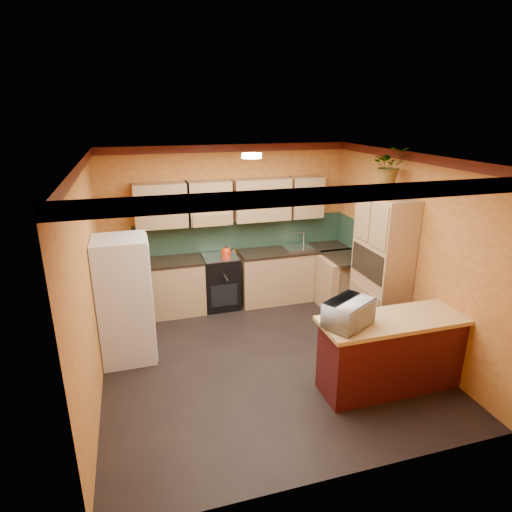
{
  "coord_description": "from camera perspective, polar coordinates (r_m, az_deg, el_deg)",
  "views": [
    {
      "loc": [
        -1.54,
        -4.84,
        3.22
      ],
      "look_at": [
        0.01,
        0.45,
        1.33
      ],
      "focal_mm": 30.0,
      "sensor_mm": 36.0,
      "label": 1
    }
  ],
  "objects": [
    {
      "name": "countertop_right",
      "position": [
        7.26,
        12.01,
        -0.2
      ],
      "size": [
        0.62,
        0.8,
        0.04
      ],
      "primitive_type": "cube",
      "color": "black",
      "rests_on": "base_cabinets_right"
    },
    {
      "name": "bar_top",
      "position": [
        5.31,
        18.55,
        -8.04
      ],
      "size": [
        1.9,
        0.65,
        0.05
      ],
      "primitive_type": "cube",
      "color": "tan",
      "rests_on": "breakfast_bar"
    },
    {
      "name": "fern",
      "position": [
        6.18,
        17.38,
        11.45
      ],
      "size": [
        0.55,
        0.52,
        0.5
      ],
      "primitive_type": "imported",
      "rotation": [
        0.0,
        0.0,
        -0.33
      ],
      "color": "tan",
      "rests_on": "fern_pot"
    },
    {
      "name": "pantry",
      "position": [
        6.47,
        16.37,
        -1.51
      ],
      "size": [
        0.48,
        0.9,
        2.1
      ],
      "primitive_type": "cube",
      "color": "tan",
      "rests_on": "ground"
    },
    {
      "name": "sink",
      "position": [
        7.53,
        5.61,
        1.12
      ],
      "size": [
        0.48,
        0.4,
        0.03
      ],
      "primitive_type": "cube",
      "color": "silver",
      "rests_on": "countertop_back"
    },
    {
      "name": "microwave",
      "position": [
        4.9,
        12.24,
        -7.45
      ],
      "size": [
        0.66,
        0.6,
        0.3
      ],
      "primitive_type": "imported",
      "rotation": [
        0.0,
        0.0,
        0.53
      ],
      "color": "silver",
      "rests_on": "bar_top"
    },
    {
      "name": "base_cabinets_back",
      "position": [
        7.46,
        -0.06,
        -3.02
      ],
      "size": [
        3.65,
        0.6,
        0.88
      ],
      "primitive_type": "cube",
      "color": "tan",
      "rests_on": "ground"
    },
    {
      "name": "stove",
      "position": [
        7.31,
        -4.77,
        -3.41
      ],
      "size": [
        0.58,
        0.58,
        0.91
      ],
      "primitive_type": "cube",
      "color": "black",
      "rests_on": "ground"
    },
    {
      "name": "countertop_back",
      "position": [
        7.3,
        -0.06,
        0.34
      ],
      "size": [
        3.65,
        0.62,
        0.04
      ],
      "primitive_type": "cube",
      "color": "black",
      "rests_on": "base_cabinets_back"
    },
    {
      "name": "fern_pot",
      "position": [
        6.23,
        17.08,
        8.44
      ],
      "size": [
        0.22,
        0.22,
        0.16
      ],
      "primitive_type": "cylinder",
      "color": "#954824",
      "rests_on": "pantry"
    },
    {
      "name": "room_shell",
      "position": [
        5.47,
        0.56,
        6.94
      ],
      "size": [
        4.24,
        4.24,
        2.72
      ],
      "color": "black",
      "rests_on": "ground"
    },
    {
      "name": "fridge",
      "position": [
        5.92,
        -17.08,
        -5.62
      ],
      "size": [
        0.68,
        0.66,
        1.7
      ],
      "primitive_type": "cube",
      "color": "silver",
      "rests_on": "ground"
    },
    {
      "name": "kettle",
      "position": [
        7.1,
        -4.02,
        0.6
      ],
      "size": [
        0.21,
        0.21,
        0.18
      ],
      "primitive_type": null,
      "rotation": [
        0.0,
        0.0,
        0.24
      ],
      "color": "red",
      "rests_on": "stove"
    },
    {
      "name": "breakfast_bar",
      "position": [
        5.53,
        18.05,
        -12.35
      ],
      "size": [
        1.8,
        0.55,
        0.88
      ],
      "primitive_type": "cube",
      "color": "#501312",
      "rests_on": "ground"
    },
    {
      "name": "base_cabinets_right",
      "position": [
        7.42,
        11.77,
        -3.56
      ],
      "size": [
        0.6,
        0.8,
        0.88
      ],
      "primitive_type": "cube",
      "color": "tan",
      "rests_on": "ground"
    }
  ]
}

